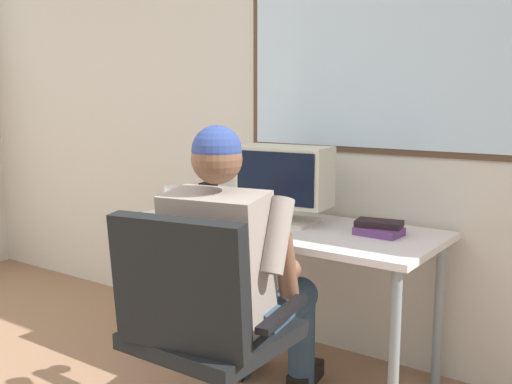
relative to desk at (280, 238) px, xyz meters
The scene contains 9 objects.
wall_rear 0.82m from the desk, 123.24° to the left, with size 5.31×0.08×2.65m.
desk is the anchor object (origin of this frame).
office_chair 0.80m from the desk, 78.68° to the right, with size 0.67×0.62×0.93m.
person_seated 0.52m from the desk, 77.39° to the right, with size 0.59×0.85×1.22m.
crt_monitor 0.29m from the desk, 87.93° to the left, with size 0.45×0.26×0.37m.
wine_glass 0.62m from the desk, 167.97° to the right, with size 0.08×0.08×0.15m.
desk_speaker 0.57m from the desk, 168.16° to the left, with size 0.09×0.10×0.14m.
book_stack 0.49m from the desk, ahead, with size 0.22×0.16×0.06m.
cd_case 0.39m from the desk, 164.11° to the right, with size 0.18×0.17×0.01m.
Camera 1 is at (1.77, -0.42, 1.32)m, focal length 41.55 mm.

